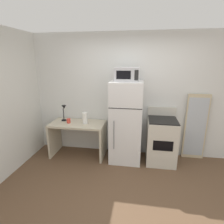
% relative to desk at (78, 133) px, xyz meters
% --- Properties ---
extents(ground_plane, '(12.00, 12.00, 0.00)m').
position_rel_desk_xyz_m(ground_plane, '(1.15, -1.33, -0.52)').
color(ground_plane, brown).
extents(wall_back_white, '(5.00, 0.10, 2.60)m').
position_rel_desk_xyz_m(wall_back_white, '(1.15, 0.37, 0.78)').
color(wall_back_white, silver).
rests_on(wall_back_white, ground).
extents(desk, '(1.15, 0.60, 0.75)m').
position_rel_desk_xyz_m(desk, '(0.00, 0.00, 0.00)').
color(desk, beige).
rests_on(desk, ground).
extents(desk_lamp, '(0.14, 0.12, 0.35)m').
position_rel_desk_xyz_m(desk_lamp, '(-0.33, 0.09, 0.47)').
color(desk_lamp, black).
rests_on(desk_lamp, desk).
extents(paper_towel_roll, '(0.11, 0.11, 0.24)m').
position_rel_desk_xyz_m(paper_towel_roll, '(0.17, -0.01, 0.35)').
color(paper_towel_roll, white).
rests_on(paper_towel_roll, desk).
extents(coffee_mug, '(0.08, 0.08, 0.09)m').
position_rel_desk_xyz_m(coffee_mug, '(-0.19, -0.03, 0.27)').
color(coffee_mug, '#D83F33').
rests_on(coffee_mug, desk).
extents(refrigerator, '(0.63, 0.64, 1.66)m').
position_rel_desk_xyz_m(refrigerator, '(1.04, -0.01, 0.31)').
color(refrigerator, white).
rests_on(refrigerator, ground).
extents(microwave, '(0.46, 0.35, 0.26)m').
position_rel_desk_xyz_m(microwave, '(1.04, -0.03, 1.26)').
color(microwave, '#B7B7BC').
rests_on(microwave, refrigerator).
extents(oven_range, '(0.58, 0.61, 1.10)m').
position_rel_desk_xyz_m(oven_range, '(1.76, 0.00, -0.06)').
color(oven_range, beige).
rests_on(oven_range, ground).
extents(leaning_mirror, '(0.44, 0.03, 1.40)m').
position_rel_desk_xyz_m(leaning_mirror, '(2.47, 0.26, 0.18)').
color(leaning_mirror, '#C6B793').
rests_on(leaning_mirror, ground).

